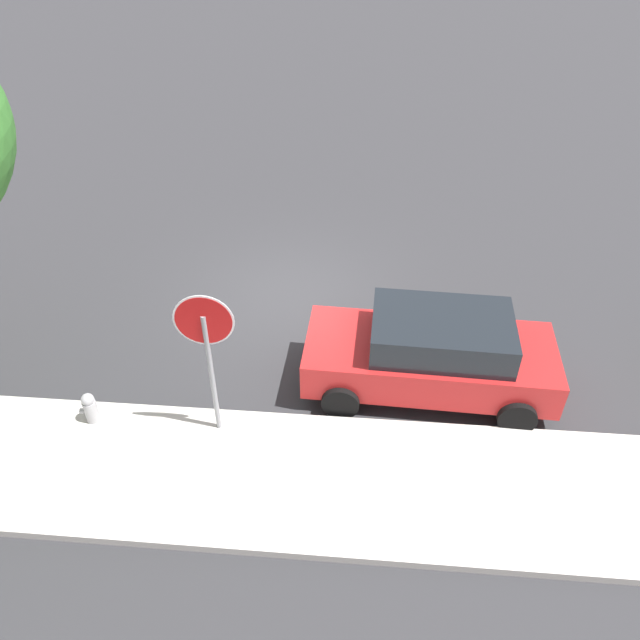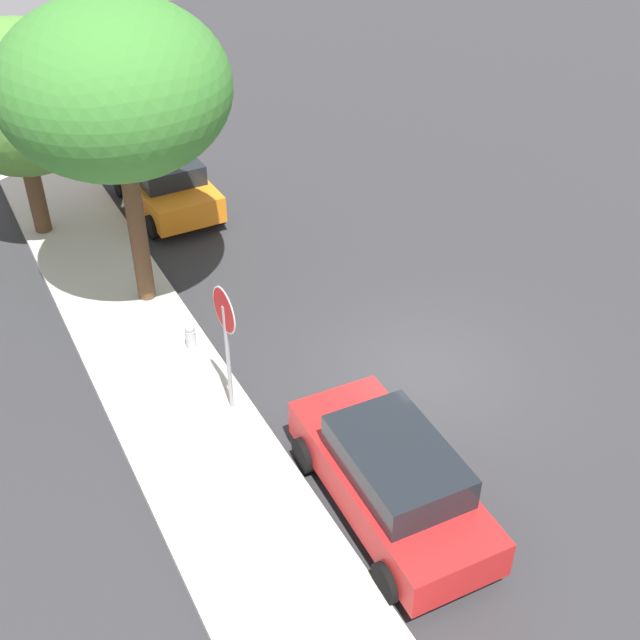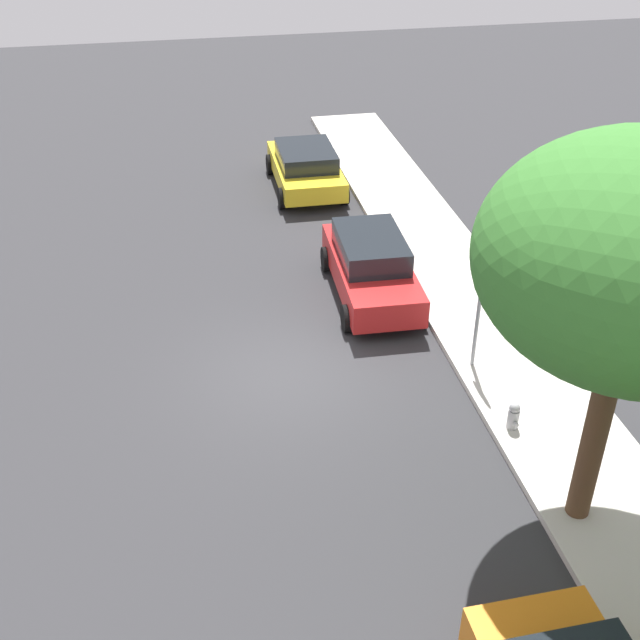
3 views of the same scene
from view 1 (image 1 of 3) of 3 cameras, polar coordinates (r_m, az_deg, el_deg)
name	(u,v)px [view 1 (image 1 of 3)]	position (r m, az deg, el deg)	size (l,w,h in m)	color
ground_plane	(289,295)	(13.34, -2.87, 2.32)	(60.00, 60.00, 0.00)	#2D2D30
sidewalk_curb	(250,476)	(9.89, -6.38, -14.01)	(32.00, 2.54, 0.14)	beige
stop_sign	(207,342)	(9.24, -10.31, -2.00)	(0.88, 0.08, 2.81)	gray
parked_car_red	(432,353)	(10.83, 10.21, -3.00)	(4.31, 2.06, 1.56)	red
fire_hydrant	(91,410)	(10.98, -20.21, -7.75)	(0.30, 0.22, 0.72)	#A5A5A8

